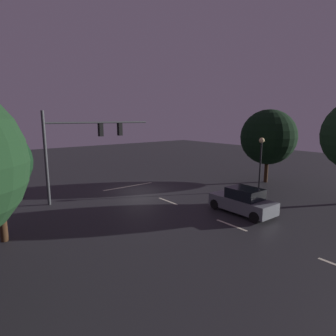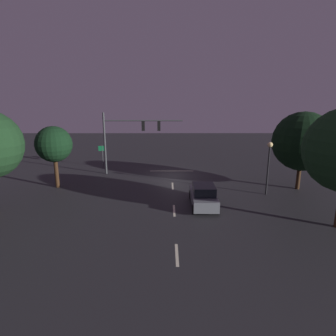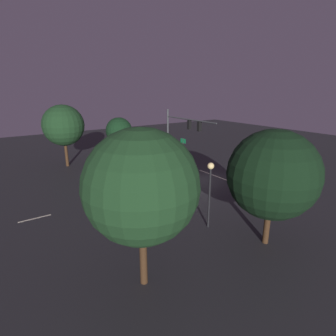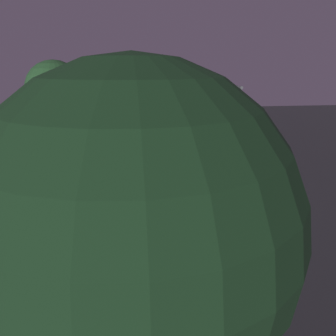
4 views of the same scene
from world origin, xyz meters
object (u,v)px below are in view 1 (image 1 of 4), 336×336
object	(u,v)px
traffic_signal_assembly	(83,140)
street_lamp_left_kerb	(261,153)
car_approaching	(243,201)
tree_left_near	(268,137)
route_sign	(21,174)

from	to	relation	value
traffic_signal_assembly	street_lamp_left_kerb	xyz separation A→B (m)	(-12.51, 7.04, -1.33)
car_approaching	tree_left_near	size ratio (longest dim) A/B	0.63
car_approaching	tree_left_near	world-z (taller)	tree_left_near
street_lamp_left_kerb	route_sign	xyz separation A→B (m)	(16.32, -10.24, -1.32)
traffic_signal_assembly	tree_left_near	size ratio (longest dim) A/B	1.22
traffic_signal_assembly	tree_left_near	distance (m)	16.84
street_lamp_left_kerb	tree_left_near	size ratio (longest dim) A/B	0.65
route_sign	tree_left_near	world-z (taller)	tree_left_near
car_approaching	street_lamp_left_kerb	bearing A→B (deg)	-155.34
car_approaching	route_sign	world-z (taller)	route_sign
street_lamp_left_kerb	tree_left_near	xyz separation A→B (m)	(-3.42, -1.57, 1.14)
car_approaching	tree_left_near	xyz separation A→B (m)	(-9.16, -4.21, 3.57)
route_sign	tree_left_near	distance (m)	21.69
street_lamp_left_kerb	route_sign	distance (m)	19.31
car_approaching	route_sign	xyz separation A→B (m)	(10.57, -12.88, 1.11)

